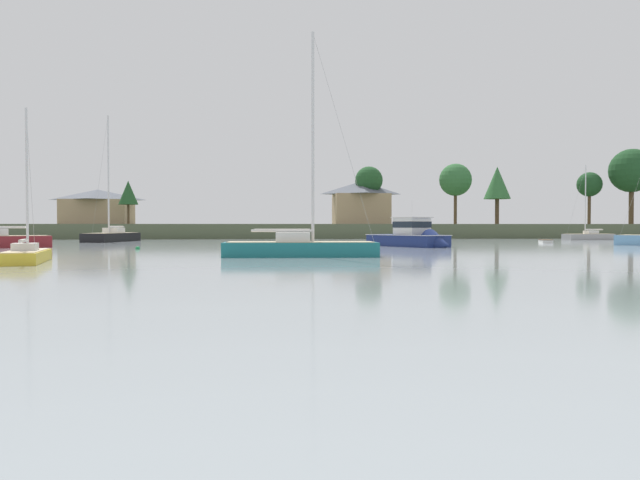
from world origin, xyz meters
The scene contains 18 objects.
far_shore_bank centered at (0.00, 102.80, 1.03)m, with size 169.51×52.35×2.07m, color #4C563D.
sailboat_black centered at (-26.62, 65.53, 0.30)m, with size 4.74×10.02×15.09m.
sailboat_teal centered at (-6.68, 29.41, 0.28)m, with size 9.33×2.89×14.03m.
cruiser_navy centered at (4.29, 45.64, 0.55)m, with size 7.03×9.18×5.16m.
sailboat_yellow centered at (-20.88, 24.91, 0.18)m, with size 3.03×6.46×8.33m.
dinghy_white centered at (20.81, 55.50, 0.13)m, with size 1.85×3.06×0.52m.
sailboat_grey centered at (32.51, 68.28, 0.22)m, with size 6.97×3.08×10.11m.
mooring_buoy_red centered at (3.27, 62.07, 0.07)m, with size 0.38×0.38×0.44m.
mooring_buoy_green centered at (-18.79, 41.66, 0.06)m, with size 0.35×0.35×0.41m.
mooring_buoy_yellow centered at (-10.73, 53.17, 0.07)m, with size 0.39×0.39×0.44m.
shore_tree_center_left centered at (-31.21, 94.80, 7.14)m, with size 3.16×3.16×7.05m.
shore_tree_inland_a centered at (9.86, 104.13, 10.02)m, with size 5.07×5.07×10.59m.
shore_tree_center centered at (44.47, 90.24, 8.56)m, with size 4.04×4.04×8.60m.
shore_tree_left centered at (28.49, 89.58, 8.69)m, with size 4.28×4.28×9.33m.
shore_tree_far_left centered at (22.62, 92.98, 9.43)m, with size 5.38×5.38×10.10m.
shore_tree_left_mid centered at (50.55, 88.27, 10.74)m, with size 7.07×7.07×12.27m.
cottage_behind_trees centered at (8.54, 105.15, 6.16)m, with size 10.70×8.56×7.92m.
cottage_near_water centered at (-37.81, 101.32, 5.15)m, with size 11.73×9.06×5.97m.
Camera 1 is at (-8.63, -7.48, 1.89)m, focal length 34.54 mm.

